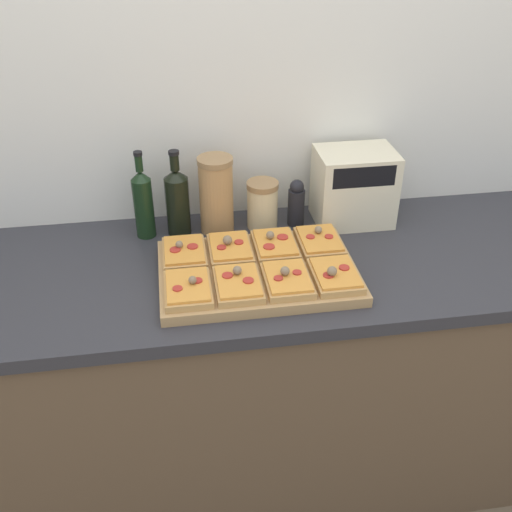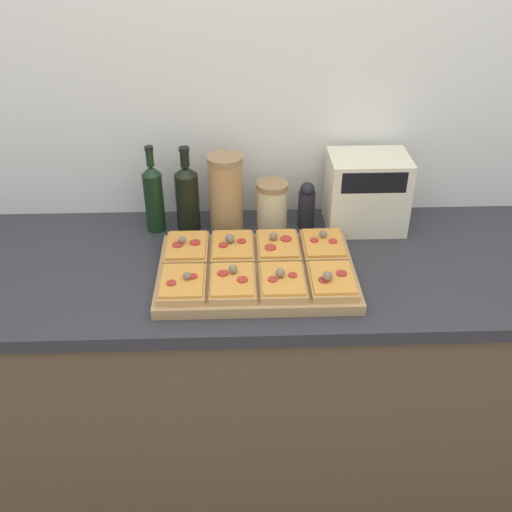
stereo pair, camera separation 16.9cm
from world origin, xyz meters
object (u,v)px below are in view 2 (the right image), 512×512
Objects in this scene: olive_oil_bottle at (154,197)px; grain_jar_tall at (226,193)px; grain_jar_short at (271,205)px; wine_bottle at (187,197)px; pepper_mill at (307,205)px; toaster_oven at (366,192)px; cutting_board at (256,272)px.

olive_oil_bottle reaches higher than grain_jar_tall.
wine_bottle is at bearing 180.00° from grain_jar_short.
wine_bottle is at bearing 0.00° from olive_oil_bottle.
grain_jar_tall is at bearing 0.00° from wine_bottle.
grain_jar_tall is 1.59× the size of pepper_mill.
toaster_oven is at bearing -0.09° from wine_bottle.
wine_bottle is 0.26m from grain_jar_short.
wine_bottle reaches higher than cutting_board.
grain_jar_short is at bearing 180.00° from pepper_mill.
wine_bottle is 1.78× the size of pepper_mill.
toaster_oven reaches higher than cutting_board.
wine_bottle reaches higher than grain_jar_tall.
grain_jar_short is at bearing 179.84° from toaster_oven.
toaster_oven is (0.56, -0.00, 0.01)m from wine_bottle.
cutting_board is 1.99× the size of wine_bottle.
grain_jar_tall is at bearing 180.00° from grain_jar_short.
wine_bottle reaches higher than toaster_oven.
olive_oil_bottle is at bearing 137.57° from cutting_board.
toaster_oven is at bearing 38.40° from cutting_board.
cutting_board is 0.30m from grain_jar_short.
olive_oil_bottle is at bearing 179.93° from toaster_oven.
olive_oil_bottle is 0.22m from grain_jar_tall.
toaster_oven is (0.67, -0.00, 0.00)m from olive_oil_bottle.
pepper_mill is at bearing 0.00° from grain_jar_short.
toaster_oven is at bearing -0.16° from grain_jar_short.
grain_jar_tall is 0.92× the size of toaster_oven.
grain_jar_tall is at bearing 179.89° from toaster_oven.
cutting_board is 3.53× the size of grain_jar_short.
grain_jar_short and pepper_mill have the same top height.
wine_bottle is 0.56m from toaster_oven.
olive_oil_bottle is 1.14× the size of grain_jar_tall.
pepper_mill is 0.58× the size of toaster_oven.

